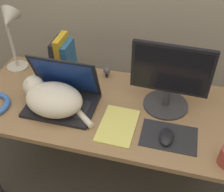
{
  "coord_description": "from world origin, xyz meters",
  "views": [
    {
      "loc": [
        0.32,
        -0.75,
        1.74
      ],
      "look_at": [
        0.05,
        0.29,
        0.84
      ],
      "focal_mm": 45.0,
      "sensor_mm": 36.0,
      "label": 1
    }
  ],
  "objects_px": {
    "cat": "(52,98)",
    "external_monitor": "(170,78)",
    "computer_mouse": "(167,136)",
    "notepad": "(118,125)",
    "desk_lamp": "(10,29)",
    "laptop": "(63,96)",
    "webcam": "(107,71)",
    "book_row": "(63,58)"
  },
  "relations": [
    {
      "from": "notepad",
      "to": "webcam",
      "type": "distance_m",
      "value": 0.41
    },
    {
      "from": "laptop",
      "to": "notepad",
      "type": "distance_m",
      "value": 0.34
    },
    {
      "from": "computer_mouse",
      "to": "book_row",
      "type": "relative_size",
      "value": 0.44
    },
    {
      "from": "cat",
      "to": "external_monitor",
      "type": "distance_m",
      "value": 0.6
    },
    {
      "from": "laptop",
      "to": "cat",
      "type": "xyz_separation_m",
      "value": [
        -0.03,
        -0.05,
        0.03
      ]
    },
    {
      "from": "cat",
      "to": "book_row",
      "type": "height_order",
      "value": "book_row"
    },
    {
      "from": "computer_mouse",
      "to": "notepad",
      "type": "bearing_deg",
      "value": 174.07
    },
    {
      "from": "external_monitor",
      "to": "cat",
      "type": "bearing_deg",
      "value": -162.79
    },
    {
      "from": "external_monitor",
      "to": "computer_mouse",
      "type": "bearing_deg",
      "value": -82.71
    },
    {
      "from": "cat",
      "to": "webcam",
      "type": "distance_m",
      "value": 0.4
    },
    {
      "from": "computer_mouse",
      "to": "notepad",
      "type": "height_order",
      "value": "computer_mouse"
    },
    {
      "from": "laptop",
      "to": "cat",
      "type": "distance_m",
      "value": 0.07
    },
    {
      "from": "laptop",
      "to": "webcam",
      "type": "bearing_deg",
      "value": 61.02
    },
    {
      "from": "computer_mouse",
      "to": "book_row",
      "type": "distance_m",
      "value": 0.75
    },
    {
      "from": "external_monitor",
      "to": "computer_mouse",
      "type": "distance_m",
      "value": 0.29
    },
    {
      "from": "laptop",
      "to": "external_monitor",
      "type": "distance_m",
      "value": 0.56
    },
    {
      "from": "external_monitor",
      "to": "notepad",
      "type": "xyz_separation_m",
      "value": [
        -0.21,
        -0.21,
        -0.17
      ]
    },
    {
      "from": "computer_mouse",
      "to": "notepad",
      "type": "distance_m",
      "value": 0.24
    },
    {
      "from": "cat",
      "to": "external_monitor",
      "type": "height_order",
      "value": "external_monitor"
    },
    {
      "from": "laptop",
      "to": "webcam",
      "type": "xyz_separation_m",
      "value": [
        0.16,
        0.29,
        -0.01
      ]
    },
    {
      "from": "laptop",
      "to": "desk_lamp",
      "type": "distance_m",
      "value": 0.49
    },
    {
      "from": "webcam",
      "to": "computer_mouse",
      "type": "bearing_deg",
      "value": -45.28
    },
    {
      "from": "laptop",
      "to": "external_monitor",
      "type": "bearing_deg",
      "value": 12.8
    },
    {
      "from": "external_monitor",
      "to": "book_row",
      "type": "xyz_separation_m",
      "value": [
        -0.62,
        0.12,
        -0.06
      ]
    },
    {
      "from": "computer_mouse",
      "to": "external_monitor",
      "type": "bearing_deg",
      "value": 97.29
    },
    {
      "from": "laptop",
      "to": "notepad",
      "type": "xyz_separation_m",
      "value": [
        0.32,
        -0.09,
        -0.05
      ]
    },
    {
      "from": "webcam",
      "to": "notepad",
      "type": "bearing_deg",
      "value": -67.08
    },
    {
      "from": "desk_lamp",
      "to": "book_row",
      "type": "bearing_deg",
      "value": 6.15
    },
    {
      "from": "notepad",
      "to": "book_row",
      "type": "bearing_deg",
      "value": 140.82
    },
    {
      "from": "laptop",
      "to": "external_monitor",
      "type": "height_order",
      "value": "external_monitor"
    },
    {
      "from": "laptop",
      "to": "desk_lamp",
      "type": "height_order",
      "value": "desk_lamp"
    },
    {
      "from": "laptop",
      "to": "external_monitor",
      "type": "xyz_separation_m",
      "value": [
        0.53,
        0.12,
        0.13
      ]
    },
    {
      "from": "computer_mouse",
      "to": "webcam",
      "type": "height_order",
      "value": "webcam"
    },
    {
      "from": "book_row",
      "to": "computer_mouse",
      "type": "bearing_deg",
      "value": -28.93
    },
    {
      "from": "laptop",
      "to": "computer_mouse",
      "type": "relative_size",
      "value": 3.14
    },
    {
      "from": "notepad",
      "to": "cat",
      "type": "bearing_deg",
      "value": 174.32
    },
    {
      "from": "cat",
      "to": "laptop",
      "type": "bearing_deg",
      "value": 57.91
    },
    {
      "from": "cat",
      "to": "desk_lamp",
      "type": "xyz_separation_m",
      "value": [
        -0.34,
        0.27,
        0.21
      ]
    },
    {
      "from": "cat",
      "to": "notepad",
      "type": "bearing_deg",
      "value": -5.68
    },
    {
      "from": "external_monitor",
      "to": "book_row",
      "type": "relative_size",
      "value": 1.51
    },
    {
      "from": "desk_lamp",
      "to": "notepad",
      "type": "relative_size",
      "value": 1.62
    },
    {
      "from": "laptop",
      "to": "cat",
      "type": "relative_size",
      "value": 0.87
    }
  ]
}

